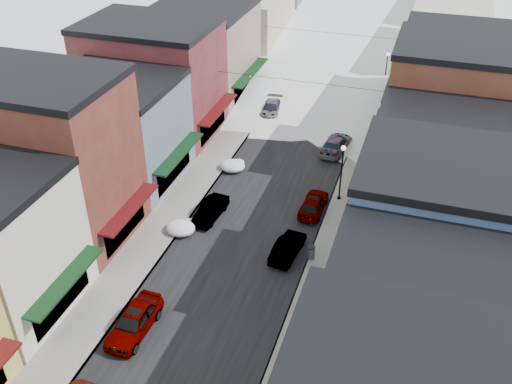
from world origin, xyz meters
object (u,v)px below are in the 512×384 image
Objects in this scene: car_green_sedan at (288,247)px; streetlamp_near at (342,166)px; car_silver_sedan at (134,321)px; trash_can at (311,252)px; car_dark_hatch at (211,210)px.

streetlamp_near is at bearing -98.93° from car_green_sedan.
car_silver_sedan reaches higher than car_green_sedan.
car_green_sedan is (7.00, 9.94, -0.14)m from car_silver_sedan.
car_silver_sedan is at bearing 60.85° from car_green_sedan.
car_silver_sedan is 20.46m from streetlamp_near.
trash_can is at bearing -93.40° from streetlamp_near.
car_silver_sedan is 4.79× the size of trash_can.
streetlamp_near is (2.19, 8.19, 2.57)m from car_green_sedan.
car_silver_sedan is 1.16× the size of car_green_sedan.
car_silver_sedan reaches higher than car_dark_hatch.
car_dark_hatch is 9.10m from trash_can.
car_green_sedan is 4.14× the size of trash_can.
car_silver_sedan is 0.98× the size of streetlamp_near.
car_green_sedan reaches higher than car_dark_hatch.
car_dark_hatch is (0.00, 12.61, -0.15)m from car_silver_sedan.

